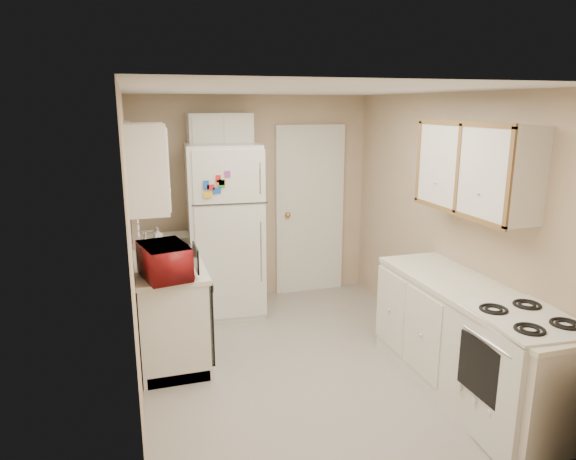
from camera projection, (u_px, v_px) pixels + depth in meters
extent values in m
plane|color=#B4AEA6|center=(304.00, 367.00, 4.60)|extent=(3.80, 3.80, 0.00)
plane|color=white|center=(307.00, 90.00, 4.03)|extent=(3.80, 3.80, 0.00)
plane|color=tan|center=(132.00, 251.00, 3.92)|extent=(3.80, 3.80, 0.00)
plane|color=tan|center=(449.00, 226.00, 4.71)|extent=(3.80, 3.80, 0.00)
plane|color=tan|center=(253.00, 199.00, 6.08)|extent=(2.80, 2.80, 0.00)
plane|color=tan|center=(430.00, 330.00, 2.55)|extent=(2.80, 2.80, 0.00)
cube|color=silver|center=(169.00, 298.00, 5.02)|extent=(0.60, 1.80, 0.90)
cube|color=black|center=(207.00, 314.00, 4.53)|extent=(0.03, 0.58, 0.72)
cube|color=gray|center=(165.00, 254.00, 5.06)|extent=(0.54, 0.74, 0.16)
imported|color=maroon|center=(165.00, 260.00, 4.20)|extent=(0.56, 0.39, 0.34)
imported|color=silver|center=(158.00, 234.00, 5.24)|extent=(0.10, 0.10, 0.17)
cube|color=silver|center=(132.00, 180.00, 4.81)|extent=(0.10, 0.98, 1.08)
cube|color=silver|center=(146.00, 169.00, 4.02)|extent=(0.30, 0.45, 0.70)
cube|color=silver|center=(225.00, 229.00, 5.68)|extent=(0.83, 0.81, 1.89)
cube|color=silver|center=(220.00, 132.00, 5.63)|extent=(0.70, 0.30, 0.40)
cube|color=silver|center=(310.00, 211.00, 6.28)|extent=(0.86, 0.06, 2.08)
cube|color=silver|center=(469.00, 343.00, 4.06)|extent=(0.60, 2.00, 0.90)
cube|color=silver|center=(521.00, 381.00, 3.52)|extent=(0.65, 0.78, 0.89)
cube|color=silver|center=(476.00, 168.00, 4.06)|extent=(0.30, 1.20, 0.70)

